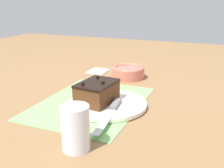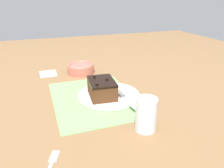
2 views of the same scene
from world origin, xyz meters
name	(u,v)px [view 1 (image 1 of 2)]	position (x,y,z in m)	size (l,w,h in m)	color
ground_plane	(92,103)	(0.00, 0.00, 0.00)	(3.00, 3.00, 0.00)	olive
placemat_woven	(92,102)	(0.00, 0.00, 0.00)	(0.46, 0.34, 0.00)	#7AB266
cake_plate	(108,104)	(-0.01, -0.07, 0.01)	(0.27, 0.27, 0.01)	white
chocolate_cake	(97,92)	(-0.02, -0.03, 0.05)	(0.15, 0.12, 0.08)	#512D19
serving_knife	(112,109)	(-0.07, -0.11, 0.02)	(0.25, 0.05, 0.01)	slate
drinking_glass	(76,128)	(-0.28, -0.10, 0.06)	(0.07, 0.07, 0.11)	white
small_bowl	(128,72)	(0.34, -0.02, 0.03)	(0.15, 0.15, 0.05)	#C66656
folded_napkin	(98,71)	(0.39, 0.16, 0.00)	(0.11, 0.09, 0.01)	silver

